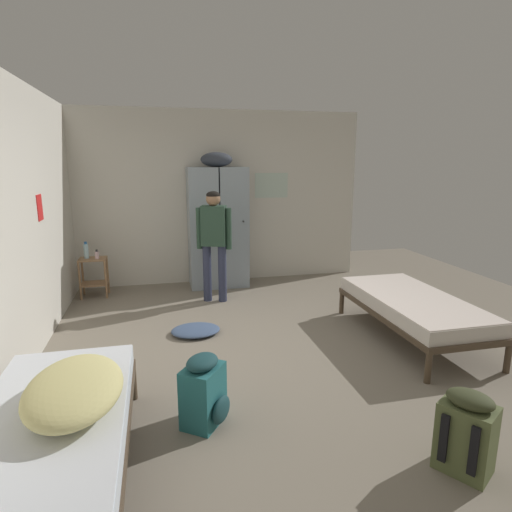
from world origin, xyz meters
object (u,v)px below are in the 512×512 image
object	(u,v)px
bedding_heap	(74,389)
water_bottle	(86,251)
shelf_unit	(94,273)
lotion_bottle	(97,255)
locker_bank	(218,225)
backpack_teal	(204,392)
bed_left_front	(50,432)
person_traveler	(214,236)
bed_right	(413,306)
clothes_pile_denim	(196,330)
backpack_olive	(467,433)

from	to	relation	value
bedding_heap	water_bottle	distance (m)	3.90
shelf_unit	lotion_bottle	distance (m)	0.29
locker_bank	backpack_teal	xyz separation A→B (m)	(-0.64, -3.65, -0.71)
bed_left_front	person_traveler	distance (m)	3.66
bedding_heap	bed_right	bearing A→B (deg)	23.87
bed_left_front	bedding_heap	distance (m)	0.27
bed_left_front	backpack_teal	bearing A→B (deg)	24.69
locker_bank	bed_left_front	distance (m)	4.43
shelf_unit	bedding_heap	world-z (taller)	bedding_heap
locker_bank	shelf_unit	distance (m)	1.96
shelf_unit	backpack_teal	size ratio (longest dim) A/B	1.04
water_bottle	clothes_pile_denim	bearing A→B (deg)	-51.79
locker_bank	bed_right	distance (m)	3.19
lotion_bottle	clothes_pile_denim	distance (m)	2.18
shelf_unit	bed_left_front	xyz separation A→B (m)	(0.25, -3.92, 0.04)
locker_bank	person_traveler	xyz separation A→B (m)	(-0.16, -0.77, -0.04)
bed_right	bedding_heap	xyz separation A→B (m)	(-3.25, -1.44, 0.22)
bed_left_front	person_traveler	world-z (taller)	person_traveler
bed_left_front	person_traveler	bearing A→B (deg)	66.59
shelf_unit	backpack_olive	xyz separation A→B (m)	(2.78, -4.35, -0.09)
backpack_olive	water_bottle	bearing A→B (deg)	123.16
lotion_bottle	clothes_pile_denim	size ratio (longest dim) A/B	0.24
backpack_teal	clothes_pile_denim	bearing A→B (deg)	86.99
shelf_unit	water_bottle	world-z (taller)	water_bottle
water_bottle	backpack_olive	size ratio (longest dim) A/B	0.44
bed_right	clothes_pile_denim	world-z (taller)	bed_right
lotion_bottle	backpack_teal	distance (m)	3.64
water_bottle	lotion_bottle	world-z (taller)	water_bottle
locker_bank	backpack_teal	bearing A→B (deg)	-99.95
bed_right	clothes_pile_denim	bearing A→B (deg)	163.89
bedding_heap	backpack_olive	world-z (taller)	bedding_heap
clothes_pile_denim	lotion_bottle	bearing A→B (deg)	126.00
lotion_bottle	backpack_olive	size ratio (longest dim) A/B	0.24
person_traveler	water_bottle	bearing A→B (deg)	160.50
bedding_heap	clothes_pile_denim	distance (m)	2.37
water_bottle	clothes_pile_denim	size ratio (longest dim) A/B	0.44
bed_right	shelf_unit	bearing A→B (deg)	146.47
bed_right	water_bottle	world-z (taller)	water_bottle
bed_left_front	clothes_pile_denim	xyz separation A→B (m)	(1.05, 2.19, -0.34)
bed_right	person_traveler	distance (m)	2.71
locker_bank	backpack_olive	bearing A→B (deg)	-78.43
water_bottle	locker_bank	bearing A→B (deg)	4.38
locker_bank	bed_left_front	xyz separation A→B (m)	(-1.60, -4.09, -0.59)
person_traveler	backpack_olive	size ratio (longest dim) A/B	2.81
locker_bank	clothes_pile_denim	xyz separation A→B (m)	(-0.55, -1.90, -0.93)
locker_bank	shelf_unit	world-z (taller)	locker_bank
backpack_olive	backpack_teal	distance (m)	1.79
locker_bank	clothes_pile_denim	world-z (taller)	locker_bank
water_bottle	lotion_bottle	distance (m)	0.17
lotion_bottle	backpack_olive	xyz separation A→B (m)	(2.71, -4.31, -0.37)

